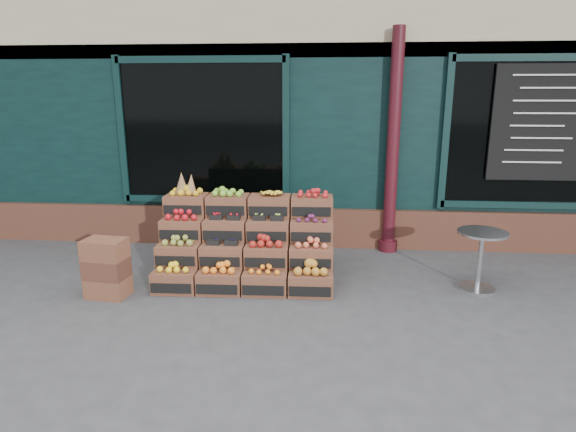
{
  "coord_description": "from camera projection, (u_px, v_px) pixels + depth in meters",
  "views": [
    {
      "loc": [
        0.28,
        -4.98,
        2.32
      ],
      "look_at": [
        -0.2,
        0.7,
        0.85
      ],
      "focal_mm": 30.0,
      "sensor_mm": 36.0,
      "label": 1
    }
  ],
  "objects": [
    {
      "name": "spare_crates",
      "position": [
        107.0,
        268.0,
        5.56
      ],
      "size": [
        0.5,
        0.37,
        0.69
      ],
      "rotation": [
        0.0,
        0.0,
        -0.12
      ],
      "color": "brown",
      "rests_on": "ground"
    },
    {
      "name": "shop_facade",
      "position": [
        316.0,
        88.0,
        9.74
      ],
      "size": [
        12.0,
        6.24,
        4.8
      ],
      "color": "black",
      "rests_on": "ground"
    },
    {
      "name": "bistro_table",
      "position": [
        481.0,
        254.0,
        5.72
      ],
      "size": [
        0.58,
        0.58,
        0.73
      ],
      "rotation": [
        0.0,
        0.0,
        0.17
      ],
      "color": "silver",
      "rests_on": "ground"
    },
    {
      "name": "ground",
      "position": [
        300.0,
        305.0,
        5.41
      ],
      "size": [
        60.0,
        60.0,
        0.0
      ],
      "primitive_type": "plane",
      "color": "#3E3E40",
      "rests_on": "ground"
    },
    {
      "name": "crate_display",
      "position": [
        247.0,
        248.0,
        6.08
      ],
      "size": [
        2.17,
        1.1,
        1.34
      ],
      "rotation": [
        0.0,
        0.0,
        0.03
      ],
      "color": "brown",
      "rests_on": "ground"
    },
    {
      "name": "shopkeeper",
      "position": [
        239.0,
        173.0,
        7.8
      ],
      "size": [
        0.86,
        0.66,
        2.11
      ],
      "primitive_type": "imported",
      "rotation": [
        0.0,
        0.0,
        2.93
      ],
      "color": "#134518",
      "rests_on": "ground"
    }
  ]
}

